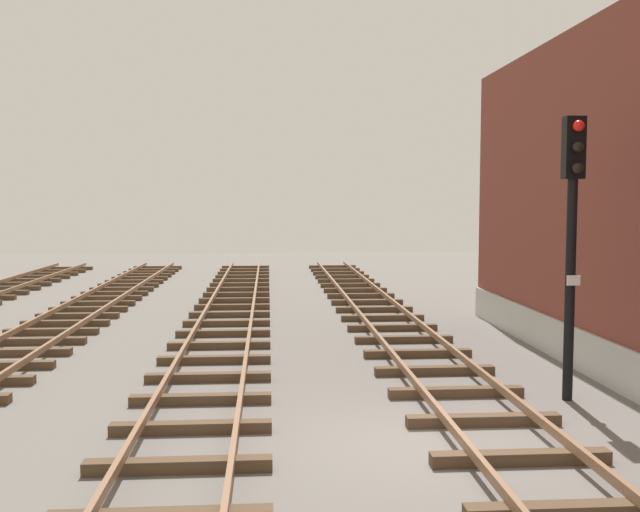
# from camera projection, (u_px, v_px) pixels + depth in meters

# --- Properties ---
(ground_plane) EXTENTS (80.00, 80.00, 0.00)m
(ground_plane) POSITION_uv_depth(u_px,v_px,m) (427.00, 445.00, 10.64)
(ground_plane) COLOR #605B56
(track_near_building) EXTENTS (2.50, 57.93, 0.32)m
(track_near_building) POSITION_uv_depth(u_px,v_px,m) (500.00, 435.00, 10.71)
(track_near_building) COLOR #4C3826
(track_near_building) RESTS_ON ground
(track_centre) EXTENTS (2.50, 57.93, 0.32)m
(track_centre) POSITION_uv_depth(u_px,v_px,m) (185.00, 443.00, 10.38)
(track_centre) COLOR #4C3826
(track_centre) RESTS_ON ground
(signal_mast) EXTENTS (0.36, 0.40, 5.10)m
(signal_mast) POSITION_uv_depth(u_px,v_px,m) (572.00, 223.00, 12.83)
(signal_mast) COLOR black
(signal_mast) RESTS_ON ground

